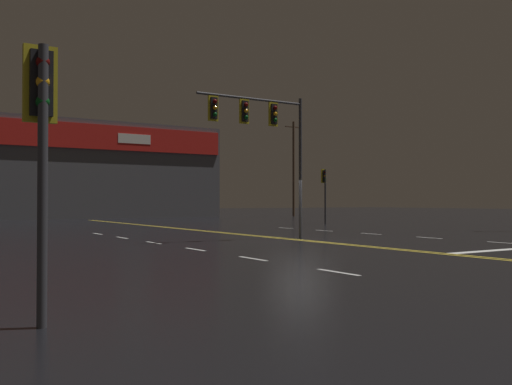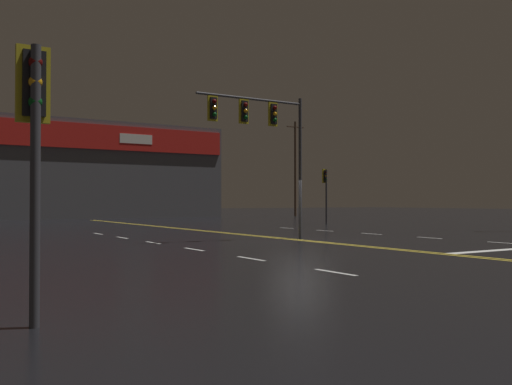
% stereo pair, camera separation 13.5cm
% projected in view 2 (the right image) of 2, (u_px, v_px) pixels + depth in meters
% --- Properties ---
extents(ground_plane, '(200.00, 200.00, 0.00)m').
position_uv_depth(ground_plane, '(300.00, 240.00, 23.33)').
color(ground_plane, black).
extents(road_markings, '(16.80, 60.00, 0.01)m').
position_uv_depth(road_markings, '(347.00, 241.00, 22.66)').
color(road_markings, gold).
rests_on(road_markings, ground).
extents(traffic_signal_median, '(5.00, 0.36, 5.99)m').
position_uv_depth(traffic_signal_median, '(259.00, 125.00, 23.23)').
color(traffic_signal_median, '#38383D').
rests_on(traffic_signal_median, ground).
extents(traffic_signal_corner_northeast, '(0.42, 0.36, 3.90)m').
position_uv_depth(traffic_signal_corner_northeast, '(325.00, 184.00, 40.51)').
color(traffic_signal_corner_northeast, '#38383D').
rests_on(traffic_signal_corner_northeast, ground).
extents(traffic_signal_corner_southwest, '(0.42, 0.36, 3.59)m').
position_uv_depth(traffic_signal_corner_southwest, '(34.00, 119.00, 7.26)').
color(traffic_signal_corner_southwest, '#38383D').
rests_on(traffic_signal_corner_southwest, ground).
extents(building_backdrop, '(28.60, 10.23, 9.12)m').
position_uv_depth(building_backdrop, '(68.00, 171.00, 55.67)').
color(building_backdrop, '#4C4C51').
rests_on(building_backdrop, ground).
extents(utility_pole_row, '(45.27, 0.26, 11.35)m').
position_uv_depth(utility_pole_row, '(87.00, 156.00, 50.02)').
color(utility_pole_row, '#4C3828').
rests_on(utility_pole_row, ground).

